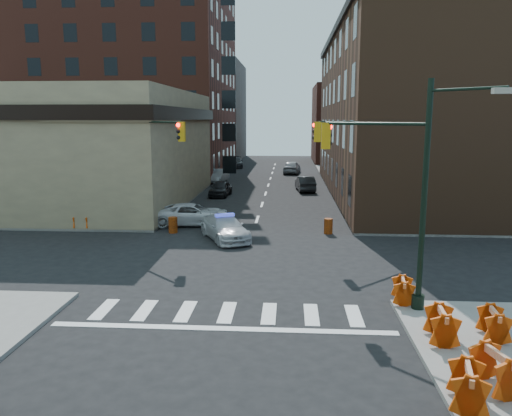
# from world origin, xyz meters

# --- Properties ---
(ground) EXTENTS (140.00, 140.00, 0.00)m
(ground) POSITION_xyz_m (0.00, 0.00, 0.00)
(ground) COLOR black
(ground) RESTS_ON ground
(sidewalk_nw) EXTENTS (34.00, 54.50, 0.15)m
(sidewalk_nw) POSITION_xyz_m (-23.00, 32.75, 0.07)
(sidewalk_nw) COLOR gray
(sidewalk_nw) RESTS_ON ground
(sidewalk_ne) EXTENTS (34.00, 54.50, 0.15)m
(sidewalk_ne) POSITION_xyz_m (23.00, 32.75, 0.07)
(sidewalk_ne) COLOR gray
(sidewalk_ne) RESTS_ON ground
(bank_building) EXTENTS (22.00, 22.00, 9.00)m
(bank_building) POSITION_xyz_m (-17.00, 16.50, 4.50)
(bank_building) COLOR #9B8B65
(bank_building) RESTS_ON ground
(apartment_block) EXTENTS (25.00, 25.00, 24.00)m
(apartment_block) POSITION_xyz_m (-18.50, 40.00, 12.00)
(apartment_block) COLOR #58261C
(apartment_block) RESTS_ON ground
(commercial_row_ne) EXTENTS (14.00, 34.00, 14.00)m
(commercial_row_ne) POSITION_xyz_m (13.00, 22.50, 7.00)
(commercial_row_ne) COLOR #513220
(commercial_row_ne) RESTS_ON ground
(filler_nw) EXTENTS (20.00, 18.00, 16.00)m
(filler_nw) POSITION_xyz_m (-16.00, 62.00, 8.00)
(filler_nw) COLOR brown
(filler_nw) RESTS_ON ground
(filler_ne) EXTENTS (16.00, 16.00, 12.00)m
(filler_ne) POSITION_xyz_m (14.00, 58.00, 6.00)
(filler_ne) COLOR #58261C
(filler_ne) RESTS_ON ground
(signal_pole_se) EXTENTS (5.40, 5.27, 8.00)m
(signal_pole_se) POSITION_xyz_m (6.04, -5.52, 4.61)
(signal_pole_se) COLOR black
(signal_pole_se) RESTS_ON sidewalk_se
(signal_pole_nw) EXTENTS (3.58, 3.67, 8.00)m
(signal_pole_nw) POSITION_xyz_m (-5.85, 5.34, 4.34)
(signal_pole_nw) COLOR black
(signal_pole_nw) RESTS_ON sidewalk_nw
(signal_pole_ne) EXTENTS (3.67, 3.58, 8.00)m
(signal_pole_ne) POSITION_xyz_m (5.84, 5.35, 4.34)
(signal_pole_ne) COLOR black
(signal_pole_ne) RESTS_ON sidewalk_ne
(tree_ne_near) EXTENTS (3.00, 3.00, 4.85)m
(tree_ne_near) POSITION_xyz_m (7.50, 26.00, 3.49)
(tree_ne_near) COLOR black
(tree_ne_near) RESTS_ON sidewalk_ne
(tree_ne_far) EXTENTS (3.00, 3.00, 4.85)m
(tree_ne_far) POSITION_xyz_m (7.50, 34.00, 3.49)
(tree_ne_far) COLOR black
(tree_ne_far) RESTS_ON sidewalk_ne
(police_car) EXTENTS (3.76, 5.05, 1.36)m
(police_car) POSITION_xyz_m (-1.49, 4.15, 0.68)
(police_car) COLOR #BBBCC0
(police_car) RESTS_ON ground
(pickup) EXTENTS (5.30, 2.87, 1.41)m
(pickup) POSITION_xyz_m (-4.10, 7.89, 0.70)
(pickup) COLOR silver
(pickup) RESTS_ON ground
(parked_car_wnear) EXTENTS (1.91, 4.14, 1.37)m
(parked_car_wnear) POSITION_xyz_m (-3.97, 20.38, 0.69)
(parked_car_wnear) COLOR black
(parked_car_wnear) RESTS_ON ground
(parked_car_wfar) EXTENTS (1.92, 4.50, 1.44)m
(parked_car_wfar) POSITION_xyz_m (-5.50, 29.91, 0.72)
(parked_car_wfar) COLOR gray
(parked_car_wfar) RESTS_ON ground
(parked_car_wdeep) EXTENTS (2.70, 5.40, 1.51)m
(parked_car_wdeep) POSITION_xyz_m (-5.50, 46.68, 0.75)
(parked_car_wdeep) COLOR black
(parked_car_wdeep) RESTS_ON ground
(parked_car_enear) EXTENTS (1.97, 4.48, 1.43)m
(parked_car_enear) POSITION_xyz_m (3.70, 23.94, 0.71)
(parked_car_enear) COLOR black
(parked_car_enear) RESTS_ON ground
(parked_car_efar) EXTENTS (2.46, 4.89, 1.60)m
(parked_car_efar) POSITION_xyz_m (2.50, 39.58, 0.80)
(parked_car_efar) COLOR #909298
(parked_car_efar) RESTS_ON ground
(pedestrian_a) EXTENTS (0.62, 0.43, 1.64)m
(pedestrian_a) POSITION_xyz_m (-7.13, 7.04, 0.97)
(pedestrian_a) COLOR black
(pedestrian_a) RESTS_ON sidewalk_nw
(pedestrian_b) EXTENTS (1.16, 1.08, 1.91)m
(pedestrian_b) POSITION_xyz_m (-9.25, 7.30, 1.10)
(pedestrian_b) COLOR black
(pedestrian_b) RESTS_ON sidewalk_nw
(pedestrian_c) EXTENTS (1.17, 1.00, 1.88)m
(pedestrian_c) POSITION_xyz_m (-10.90, 7.09, 1.09)
(pedestrian_c) COLOR #212431
(pedestrian_c) RESTS_ON sidewalk_nw
(barrel_road) EXTENTS (0.61, 0.61, 0.92)m
(barrel_road) POSITION_xyz_m (4.55, 6.00, 0.46)
(barrel_road) COLOR #E24F0A
(barrel_road) RESTS_ON ground
(barrel_bank) EXTENTS (0.70, 0.70, 0.96)m
(barrel_bank) POSITION_xyz_m (-4.84, 5.60, 0.48)
(barrel_bank) COLOR #E84F0A
(barrel_bank) RESTS_ON ground
(barricade_se_a) EXTENTS (0.73, 1.23, 0.87)m
(barricade_se_a) POSITION_xyz_m (6.40, -5.70, 0.59)
(barricade_se_a) COLOR #D16409
(barricade_se_a) RESTS_ON sidewalk_se
(barricade_se_b) EXTENTS (0.73, 1.27, 0.91)m
(barricade_se_b) POSITION_xyz_m (8.50, -8.65, 0.61)
(barricade_se_b) COLOR #DA460A
(barricade_se_b) RESTS_ON sidewalk_se
(barricade_se_c) EXTENTS (0.77, 1.38, 1.00)m
(barricade_se_c) POSITION_xyz_m (6.83, -8.97, 0.65)
(barricade_se_c) COLOR #E04A0A
(barricade_se_c) RESTS_ON sidewalk_se
(barricade_se_d) EXTENTS (0.93, 1.41, 0.98)m
(barricade_se_d) POSITION_xyz_m (6.40, -12.50, 0.64)
(barricade_se_d) COLOR #E7560A
(barricade_se_d) RESTS_ON sidewalk_se
(barricade_se_e) EXTENTS (1.00, 1.49, 1.02)m
(barricade_se_e) POSITION_xyz_m (7.37, -11.71, 0.66)
(barricade_se_e) COLOR #CC4B09
(barricade_se_e) RESTS_ON sidewalk_se
(barricade_nw_a) EXTENTS (1.22, 0.62, 0.91)m
(barricade_nw_a) POSITION_xyz_m (-8.03, 6.78, 0.61)
(barricade_nw_a) COLOR orange
(barricade_nw_a) RESTS_ON sidewalk_nw
(barricade_nw_b) EXTENTS (1.08, 0.54, 0.81)m
(barricade_nw_b) POSITION_xyz_m (-10.57, 5.76, 0.55)
(barricade_nw_b) COLOR orange
(barricade_nw_b) RESTS_ON sidewalk_nw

